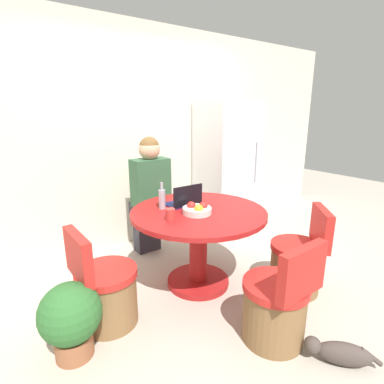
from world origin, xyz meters
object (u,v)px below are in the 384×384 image
object	(u,v)px
chair_near_right_corner	(298,263)
dining_table	(198,232)
potted_plant	(71,318)
bottle	(162,199)
cat	(339,352)
chair_near_camera	(276,307)
fruit_bowl	(197,210)
person_seated	(149,191)
laptop	(184,201)
refrigerator	(227,167)
chair_left_side	(105,292)

from	to	relation	value
chair_near_right_corner	dining_table	bearing A→B (deg)	-90.00
dining_table	potted_plant	distance (m)	1.26
bottle	cat	size ratio (longest dim) A/B	0.63
chair_near_camera	fruit_bowl	bearing A→B (deg)	-85.80
person_seated	bottle	bearing A→B (deg)	72.99
chair_near_camera	laptop	bearing A→B (deg)	-89.07
refrigerator	chair_near_camera	bearing A→B (deg)	-122.60
laptop	bottle	world-z (taller)	bottle
laptop	chair_near_camera	bearing A→B (deg)	91.44
chair_near_right_corner	chair_near_camera	xyz separation A→B (m)	(-0.67, -0.30, 0.00)
chair_near_camera	cat	bearing A→B (deg)	113.60
person_seated	fruit_bowl	world-z (taller)	person_seated
person_seated	bottle	world-z (taller)	person_seated
cat	dining_table	bearing A→B (deg)	-31.98
person_seated	laptop	bearing A→B (deg)	93.32
laptop	cat	size ratio (longest dim) A/B	0.81
dining_table	person_seated	xyz separation A→B (m)	(-0.06, 0.84, 0.22)
dining_table	chair_left_side	distance (m)	0.95
laptop	potted_plant	bearing A→B (deg)	19.16
fruit_bowl	bottle	xyz separation A→B (m)	(-0.18, 0.30, 0.06)
chair_near_right_corner	cat	bearing A→B (deg)	6.58
fruit_bowl	bottle	bearing A→B (deg)	121.01
fruit_bowl	cat	xyz separation A→B (m)	(0.25, -1.24, -0.70)
chair_left_side	chair_near_camera	size ratio (longest dim) A/B	1.00
fruit_bowl	potted_plant	world-z (taller)	fruit_bowl
chair_near_right_corner	laptop	size ratio (longest dim) A/B	2.50
dining_table	laptop	bearing A→B (deg)	95.65
dining_table	fruit_bowl	bearing A→B (deg)	-133.96
person_seated	laptop	distance (m)	0.64
chair_near_right_corner	chair_left_side	distance (m)	1.70
refrigerator	potted_plant	xyz separation A→B (m)	(-2.41, -1.15, -0.57)
dining_table	chair_left_side	bearing A→B (deg)	-178.25
refrigerator	fruit_bowl	distance (m)	1.61
laptop	cat	bearing A→B (deg)	97.67
bottle	laptop	bearing A→B (deg)	-8.50
chair_near_camera	person_seated	distance (m)	1.82
person_seated	fruit_bowl	bearing A→B (deg)	89.67
person_seated	laptop	xyz separation A→B (m)	(0.04, -0.64, 0.03)
potted_plant	chair_left_side	bearing A→B (deg)	31.85
dining_table	bottle	size ratio (longest dim) A/B	4.97
dining_table	potted_plant	world-z (taller)	dining_table
person_seated	chair_left_side	bearing A→B (deg)	45.20
refrigerator	cat	distance (m)	2.58
chair_left_side	fruit_bowl	world-z (taller)	fruit_bowl
chair_near_camera	laptop	world-z (taller)	laptop
chair_near_camera	cat	xyz separation A→B (m)	(0.17, -0.39, -0.19)
chair_left_side	fruit_bowl	distance (m)	1.00
chair_near_camera	bottle	world-z (taller)	bottle
refrigerator	cat	size ratio (longest dim) A/B	4.41
person_seated	dining_table	bearing A→B (deg)	93.88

